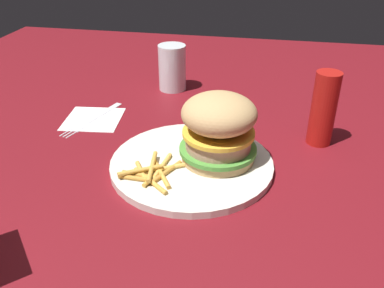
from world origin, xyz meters
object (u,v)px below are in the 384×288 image
fries_pile (153,172)px  napkin (93,119)px  sandwich (219,128)px  drink_glass (172,69)px  plate (192,163)px  fork (93,118)px  ketchup_bottle (324,109)px

fries_pile → napkin: bearing=43.8°
sandwich → drink_glass: 0.35m
fries_pile → drink_glass: 0.38m
napkin → drink_glass: bearing=-32.3°
plate → fork: 0.27m
plate → napkin: bearing=60.1°
fries_pile → ketchup_bottle: bearing=-55.8°
fries_pile → drink_glass: (0.38, 0.06, 0.03)m
fries_pile → ketchup_bottle: 0.32m
drink_glass → fork: bearing=147.8°
plate → napkin: (0.13, 0.23, -0.01)m
fries_pile → drink_glass: drink_glass is taller
napkin → drink_glass: 0.23m
sandwich → ketchup_bottle: size_ratio=0.94×
fries_pile → napkin: fries_pile is taller
sandwich → ketchup_bottle: (0.11, -0.17, -0.00)m
napkin → fork: fork is taller
sandwich → drink_glass: sandwich is taller
napkin → drink_glass: size_ratio=1.05×
fork → drink_glass: drink_glass is taller
sandwich → fork: 0.30m
plate → napkin: size_ratio=2.43×
fork → plate: bearing=-119.6°
fries_pile → ketchup_bottle: ketchup_bottle is taller
drink_glass → sandwich: bearing=-154.0°
sandwich → napkin: size_ratio=1.15×
plate → ketchup_bottle: bearing=-59.7°
fries_pile → napkin: (0.19, 0.18, -0.02)m
sandwich → ketchup_bottle: ketchup_bottle is taller
fries_pile → fork: 0.26m
plate → ketchup_bottle: size_ratio=1.99×
drink_glass → ketchup_bottle: size_ratio=0.78×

